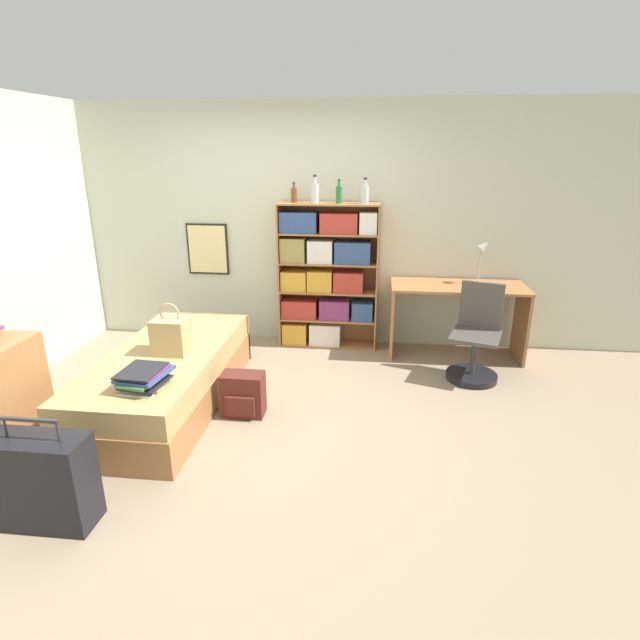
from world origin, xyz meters
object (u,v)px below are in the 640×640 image
object	(u,v)px
bookcase	(325,276)
desk	(457,306)
bottle_green	(294,194)
bottle_blue	(365,194)
desk_lamp	(483,253)
suitcase	(43,481)
bottle_clear	(339,194)
desk_chair	(475,349)
handbag	(172,335)
book_stack_on_bed	(144,378)
bottle_brown	(315,192)
backpack	(243,395)
bed	(168,377)

from	to	relation	value
bookcase	desk	bearing A→B (deg)	-5.58
bottle_green	bottle_blue	xyz separation A→B (m)	(0.74, -0.05, 0.02)
desk_lamp	suitcase	bearing A→B (deg)	-134.77
bottle_clear	desk	bearing A→B (deg)	-5.49
bottle_clear	desk_chair	bearing A→B (deg)	-25.62
suitcase	desk_lamp	size ratio (longest dim) A/B	1.49
bottle_green	bottle_blue	size ratio (longest dim) A/B	0.80
bookcase	bottle_clear	size ratio (longest dim) A/B	6.55
handbag	bottle_clear	bearing A→B (deg)	50.07
book_stack_on_bed	bottle_brown	size ratio (longest dim) A/B	1.46
bottle_clear	backpack	size ratio (longest dim) A/B	0.65
bottle_green	bottle_brown	xyz separation A→B (m)	(0.23, -0.07, 0.03)
bottle_blue	backpack	world-z (taller)	bottle_blue
bookcase	bottle_blue	world-z (taller)	bottle_blue
bookcase	bottle_clear	bearing A→B (deg)	-6.33
book_stack_on_bed	desk_chair	world-z (taller)	desk_chair
handbag	bottle_brown	world-z (taller)	bottle_brown
handbag	bottle_green	xyz separation A→B (m)	(0.79, 1.57, 1.02)
bookcase	bottle_brown	xyz separation A→B (m)	(-0.10, -0.02, 0.89)
bed	bottle_clear	bearing A→B (deg)	48.05
suitcase	bottle_clear	world-z (taller)	bottle_clear
bed	desk_chair	bearing A→B (deg)	17.00
bookcase	bottle_clear	distance (m)	0.88
book_stack_on_bed	desk_lamp	world-z (taller)	desk_lamp
bottle_clear	backpack	world-z (taller)	bottle_clear
book_stack_on_bed	bottle_brown	distance (m)	2.61
desk	desk_chair	size ratio (longest dim) A/B	1.51
bottle_clear	desk_lamp	distance (m)	1.59
bottle_clear	suitcase	bearing A→B (deg)	-115.96
suitcase	bottle_blue	world-z (taller)	bottle_blue
bottle_green	desk	size ratio (longest dim) A/B	0.15
bottle_green	desk_lamp	world-z (taller)	bottle_green
desk_chair	desk_lamp	bearing A→B (deg)	80.28
suitcase	bottle_green	distance (m)	3.50
bottle_brown	desk_chair	size ratio (longest dim) A/B	0.31
bottle_green	desk	bearing A→B (deg)	-5.90
bookcase	bottle_green	distance (m)	0.92
bottle_brown	desk_lamp	distance (m)	1.83
bed	bookcase	bearing A→B (deg)	51.57
bottle_blue	desk_chair	world-z (taller)	bottle_blue
handbag	bookcase	size ratio (longest dim) A/B	0.28
desk	desk_lamp	bearing A→B (deg)	22.01
suitcase	bottle_green	xyz separation A→B (m)	(0.99, 3.06, 1.37)
bookcase	desk	distance (m)	1.43
desk_chair	backpack	world-z (taller)	desk_chair
suitcase	desk_lamp	distance (m)	4.27
bed	bookcase	xyz separation A→B (m)	(1.20, 1.51, 0.56)
bed	bottle_clear	size ratio (longest dim) A/B	8.69
suitcase	bottle_green	world-z (taller)	bottle_green
bookcase	bottle_green	xyz separation A→B (m)	(-0.33, 0.04, 0.86)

